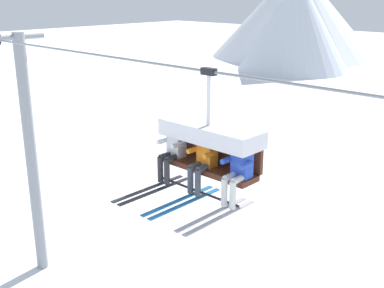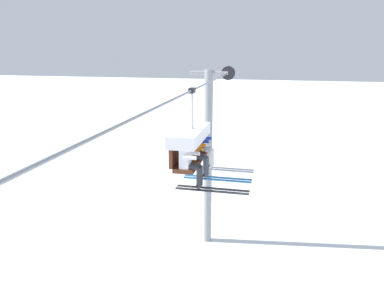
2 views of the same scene
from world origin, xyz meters
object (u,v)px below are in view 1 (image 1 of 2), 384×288
at_px(lift_tower_near, 30,152).
at_px(skier_orange, 202,159).
at_px(chairlift_chair, 211,140).
at_px(skier_blue, 237,170).
at_px(skier_white, 172,149).

distance_m(lift_tower_near, skier_orange, 8.37).
bearing_deg(chairlift_chair, skier_orange, -90.00).
bearing_deg(lift_tower_near, skier_orange, -6.56).
height_order(skier_orange, skier_blue, same).
height_order(lift_tower_near, skier_blue, lift_tower_near).
height_order(chairlift_chair, skier_blue, chairlift_chair).
xyz_separation_m(lift_tower_near, skier_blue, (8.86, -0.93, 1.97)).
bearing_deg(skier_blue, lift_tower_near, 174.01).
distance_m(lift_tower_near, skier_white, 7.63).
xyz_separation_m(lift_tower_near, skier_orange, (8.08, -0.93, 1.97)).
distance_m(skier_white, skier_blue, 1.55).
bearing_deg(skier_orange, skier_blue, 0.00).
relative_size(skier_white, skier_blue, 1.00).
bearing_deg(chairlift_chair, lift_tower_near, 175.00).
distance_m(skier_white, skier_orange, 0.78).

